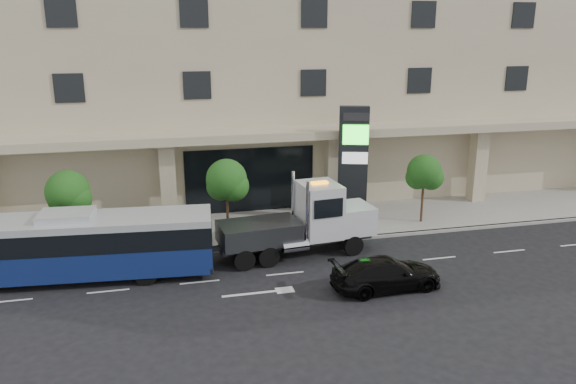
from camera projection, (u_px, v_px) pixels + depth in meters
The scene contains 11 objects.
ground at pixel (278, 261), 27.89m from camera, with size 120.00×120.00×0.00m, color black.
sidewalk at pixel (259, 227), 32.54m from camera, with size 120.00×6.00×0.15m, color gray.
curb at pixel (270, 246), 29.74m from camera, with size 120.00×0.30×0.15m, color gray.
convention_center at pixel (230, 46), 39.54m from camera, with size 60.00×17.60×20.00m.
tree_left at pixel (69, 195), 28.16m from camera, with size 2.27×2.20×4.22m.
tree_mid at pixel (227, 182), 29.90m from camera, with size 2.28×2.20×4.38m.
tree_right at pixel (425, 174), 32.54m from camera, with size 2.10×2.00×4.04m.
city_bus at pixel (70, 245), 25.49m from camera, with size 13.03×3.81×3.26m.
tow_truck at pixel (304, 222), 28.40m from camera, with size 9.12×3.00×4.13m.
black_sedan at pixel (386, 273), 24.78m from camera, with size 2.01×4.95×1.44m, color black.
signage_pylon at pixel (353, 164), 32.65m from camera, with size 1.79×1.07×6.78m.
Camera 1 is at (-5.53, -25.25, 11.05)m, focal length 35.00 mm.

